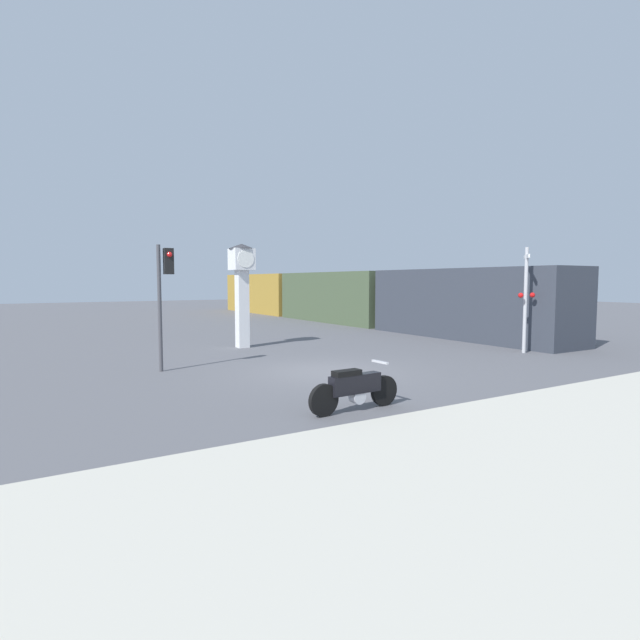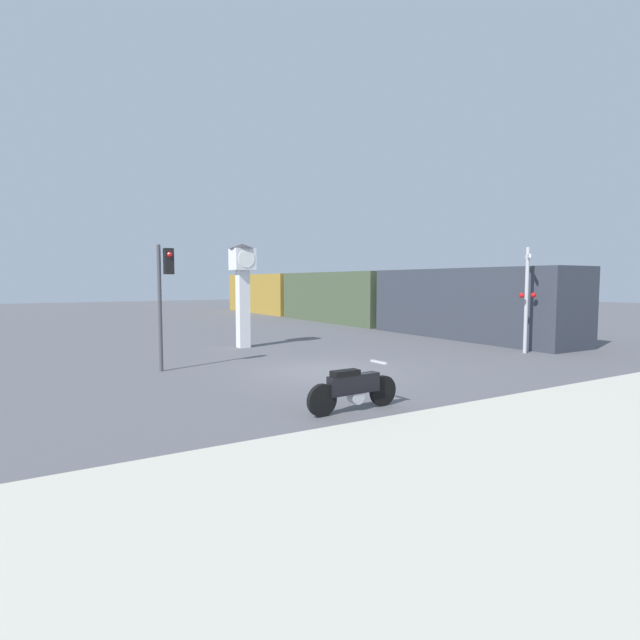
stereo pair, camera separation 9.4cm
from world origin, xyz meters
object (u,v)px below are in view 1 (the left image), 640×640
(traffic_light, at_px, (164,284))
(clock_tower, at_px, (242,279))
(motorcycle, at_px, (355,388))
(freight_train, at_px, (337,297))
(railroad_crossing_signal, at_px, (526,296))

(traffic_light, bearing_deg, clock_tower, 43.37)
(motorcycle, xyz_separation_m, traffic_light, (-2.27, 6.98, 2.20))
(motorcycle, bearing_deg, traffic_light, 105.26)
(motorcycle, distance_m, freight_train, 24.03)
(clock_tower, distance_m, traffic_light, 5.72)
(clock_tower, relative_size, railroad_crossing_signal, 1.06)
(traffic_light, bearing_deg, freight_train, 41.64)
(freight_train, height_order, railroad_crossing_signal, railroad_crossing_signal)
(clock_tower, xyz_separation_m, freight_train, (10.85, 9.42, -1.18))
(motorcycle, relative_size, railroad_crossing_signal, 0.57)
(railroad_crossing_signal, bearing_deg, freight_train, 82.91)
(railroad_crossing_signal, bearing_deg, motorcycle, -160.70)
(traffic_light, bearing_deg, railroad_crossing_signal, -14.06)
(freight_train, relative_size, traffic_light, 8.92)
(traffic_light, distance_m, railroad_crossing_signal, 13.36)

